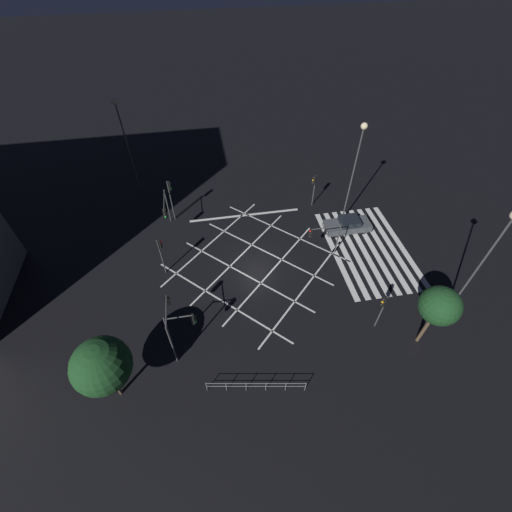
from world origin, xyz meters
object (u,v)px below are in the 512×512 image
at_px(traffic_light_nw_main, 169,319).
at_px(traffic_light_nw_cross, 183,324).
at_px(traffic_light_sw_cross, 383,306).
at_px(traffic_light_median_south, 322,235).
at_px(waiting_car, 348,225).
at_px(traffic_light_median_north, 161,250).
at_px(street_lamp_east, 495,244).
at_px(traffic_light_ne_cross, 170,193).
at_px(street_lamp_far, 358,154).
at_px(street_tree_near, 440,306).
at_px(street_lamp_west, 121,124).
at_px(traffic_light_ne_main, 166,209).
at_px(street_tree_far, 102,366).
at_px(traffic_light_se_cross, 314,185).

bearing_deg(traffic_light_nw_main, traffic_light_nw_cross, -103.94).
height_order(traffic_light_sw_cross, traffic_light_median_south, traffic_light_sw_cross).
bearing_deg(waiting_car, traffic_light_median_south, 36.51).
xyz_separation_m(traffic_light_median_north, street_lamp_east, (-8.13, -21.34, 4.85)).
bearing_deg(traffic_light_ne_cross, traffic_light_median_south, -29.89).
relative_size(street_lamp_far, street_tree_near, 1.79).
height_order(street_lamp_east, waiting_car, street_lamp_east).
bearing_deg(street_lamp_west, street_tree_near, -137.35).
xyz_separation_m(traffic_light_nw_main, street_lamp_far, (10.98, -16.49, 4.09)).
bearing_deg(traffic_light_nw_main, traffic_light_ne_main, 1.72).
relative_size(street_tree_far, waiting_car, 1.28).
height_order(traffic_light_nw_main, traffic_light_median_north, traffic_light_nw_main).
distance_m(street_lamp_east, waiting_car, 13.33).
height_order(traffic_light_ne_cross, street_lamp_far, street_lamp_far).
distance_m(traffic_light_ne_cross, street_lamp_far, 17.16).
bearing_deg(traffic_light_nw_cross, street_tree_near, -8.92).
bearing_deg(traffic_light_nw_cross, street_tree_far, -147.72).
xyz_separation_m(traffic_light_median_south, street_lamp_west, (13.19, 16.47, 4.98)).
relative_size(traffic_light_nw_cross, traffic_light_median_north, 0.96).
bearing_deg(traffic_light_nw_main, street_lamp_west, 10.50).
bearing_deg(street_lamp_east, traffic_light_nw_cross, 87.54).
xyz_separation_m(traffic_light_median_north, street_lamp_far, (3.90, -17.23, 4.59)).
xyz_separation_m(traffic_light_median_north, street_tree_near, (-9.87, -18.04, 1.57)).
bearing_deg(street_tree_far, traffic_light_median_south, -59.08).
relative_size(traffic_light_sw_cross, street_lamp_far, 0.35).
distance_m(street_lamp_far, waiting_car, 6.82).
bearing_deg(traffic_light_median_south, traffic_light_se_cross, -100.95).
bearing_deg(traffic_light_ne_cross, street_lamp_east, -36.47).
xyz_separation_m(traffic_light_ne_cross, street_lamp_far, (-3.10, -16.37, 4.14)).
height_order(traffic_light_se_cross, street_tree_far, street_tree_far).
relative_size(traffic_light_nw_main, street_lamp_far, 0.43).
bearing_deg(traffic_light_nw_main, traffic_light_se_cross, -45.46).
bearing_deg(street_tree_far, street_lamp_west, 0.08).
relative_size(traffic_light_median_south, street_lamp_far, 0.33).
bearing_deg(street_lamp_west, traffic_light_median_south, -128.69).
relative_size(traffic_light_ne_main, street_tree_far, 0.66).
bearing_deg(traffic_light_ne_cross, traffic_light_se_cross, -0.74).
xyz_separation_m(traffic_light_median_south, street_tree_near, (-9.61, -4.53, 1.82)).
height_order(traffic_light_se_cross, traffic_light_nw_cross, traffic_light_nw_cross).
bearing_deg(street_lamp_west, traffic_light_sw_cross, -138.98).
xyz_separation_m(traffic_light_ne_main, street_tree_near, (-15.11, -17.66, 1.53)).
relative_size(traffic_light_se_cross, waiting_car, 0.82).
bearing_deg(traffic_light_median_north, traffic_light_ne_main, 85.91).
height_order(street_lamp_west, street_tree_far, street_lamp_west).
xyz_separation_m(traffic_light_ne_main, street_tree_far, (-15.34, 3.31, 1.15)).
relative_size(traffic_light_ne_main, street_lamp_east, 0.36).
xyz_separation_m(traffic_light_nw_cross, street_lamp_west, (20.21, 4.50, 4.78)).
xyz_separation_m(traffic_light_median_south, street_lamp_east, (-7.87, -7.84, 5.11)).
height_order(traffic_light_nw_cross, street_lamp_far, street_lamp_far).
distance_m(traffic_light_median_south, traffic_light_ne_cross, 14.59).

